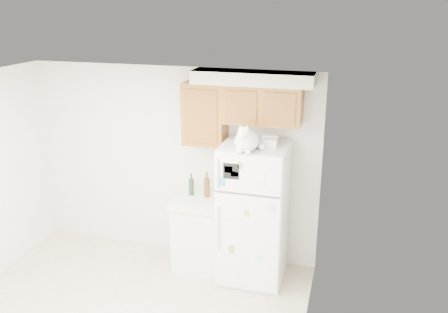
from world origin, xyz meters
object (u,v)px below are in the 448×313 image
at_px(base_counter, 201,232).
at_px(bottle_green, 191,184).
at_px(refrigerator, 253,213).
at_px(bottle_amber, 207,184).
at_px(cat, 246,140).
at_px(storage_box_front, 270,143).
at_px(storage_box_back, 270,139).

height_order(base_counter, bottle_green, bottle_green).
xyz_separation_m(refrigerator, bottle_amber, (-0.64, 0.18, 0.23)).
bearing_deg(bottle_amber, cat, -35.89).
bearing_deg(base_counter, bottle_green, 145.81).
relative_size(storage_box_front, bottle_amber, 0.46).
bearing_deg(cat, storage_box_back, 63.78).
distance_m(base_counter, storage_box_back, 1.54).
distance_m(cat, storage_box_back, 0.44).
distance_m(refrigerator, bottle_green, 0.89).
distance_m(cat, bottle_green, 1.18).
xyz_separation_m(storage_box_back, storage_box_front, (0.03, -0.15, -0.01)).
bearing_deg(refrigerator, cat, -100.07).
bearing_deg(cat, refrigerator, 79.93).
relative_size(refrigerator, base_counter, 1.85).
bearing_deg(cat, bottle_green, 151.84).
bearing_deg(base_counter, storage_box_front, -5.82).
height_order(storage_box_front, bottle_green, storage_box_front).
distance_m(base_counter, bottle_amber, 0.63).
xyz_separation_m(refrigerator, cat, (-0.04, -0.25, 0.97)).
distance_m(storage_box_back, storage_box_front, 0.16).
bearing_deg(storage_box_front, cat, -134.08).
height_order(refrigerator, base_counter, refrigerator).
xyz_separation_m(storage_box_back, bottle_amber, (-0.79, 0.04, -0.67)).
bearing_deg(bottle_amber, refrigerator, -15.71).
bearing_deg(bottle_green, storage_box_front, -10.64).
relative_size(base_counter, storage_box_front, 6.13).
relative_size(base_counter, bottle_amber, 2.82).
distance_m(cat, storage_box_front, 0.33).
distance_m(storage_box_front, bottle_amber, 1.07).
xyz_separation_m(storage_box_back, bottle_green, (-0.99, 0.04, -0.69)).
height_order(base_counter, storage_box_front, storage_box_front).
bearing_deg(cat, storage_box_front, 46.31).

